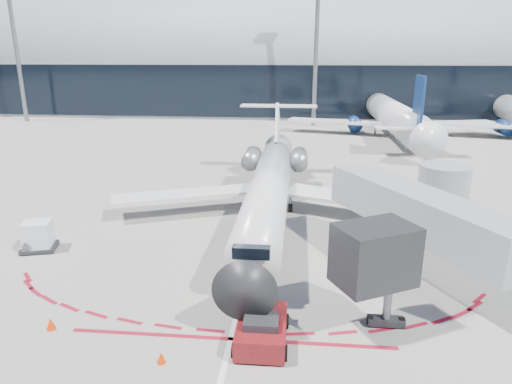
# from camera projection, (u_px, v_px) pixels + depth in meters

# --- Properties ---
(ground) EXTENTS (260.00, 260.00, 0.00)m
(ground) POSITION_uv_depth(u_px,v_px,m) (256.00, 235.00, 30.38)
(ground) COLOR slate
(ground) RESTS_ON ground
(apron_centerline) EXTENTS (0.25, 40.00, 0.01)m
(apron_centerline) POSITION_uv_depth(u_px,v_px,m) (259.00, 225.00, 32.28)
(apron_centerline) COLOR silver
(apron_centerline) RESTS_ON ground
(apron_stop_bar) EXTENTS (14.00, 0.25, 0.01)m
(apron_stop_bar) POSITION_uv_depth(u_px,v_px,m) (231.00, 339.00, 19.44)
(apron_stop_bar) COLOR maroon
(apron_stop_bar) RESTS_ON ground
(terminal_building) EXTENTS (150.00, 24.15, 24.00)m
(terminal_building) POSITION_uv_depth(u_px,v_px,m) (287.00, 68.00, 89.67)
(terminal_building) COLOR #939698
(terminal_building) RESTS_ON ground
(jet_bridge) EXTENTS (10.03, 15.20, 4.90)m
(jet_bridge) POSITION_uv_depth(u_px,v_px,m) (423.00, 213.00, 25.74)
(jet_bridge) COLOR #95979D
(jet_bridge) RESTS_ON ground
(light_mast_west) EXTENTS (0.70, 0.70, 25.00)m
(light_mast_west) POSITION_uv_depth(u_px,v_px,m) (16.00, 47.00, 76.39)
(light_mast_west) COLOR slate
(light_mast_west) RESTS_ON ground
(light_mast_centre) EXTENTS (0.70, 0.70, 25.00)m
(light_mast_centre) POSITION_uv_depth(u_px,v_px,m) (316.00, 46.00, 71.90)
(light_mast_centre) COLOR slate
(light_mast_centre) RESTS_ON ground
(regional_jet) EXTENTS (23.60, 29.11, 7.29)m
(regional_jet) POSITION_uv_depth(u_px,v_px,m) (269.00, 185.00, 33.05)
(regional_jet) COLOR silver
(regional_jet) RESTS_ON ground
(pushback_tug) EXTENTS (2.23, 5.19, 1.35)m
(pushback_tug) POSITION_uv_depth(u_px,v_px,m) (262.00, 329.00, 19.08)
(pushback_tug) COLOR #520B0F
(pushback_tug) RESTS_ON ground
(ramp_worker) EXTENTS (0.71, 0.53, 1.78)m
(ramp_worker) POSITION_uv_depth(u_px,v_px,m) (245.00, 307.00, 20.25)
(ramp_worker) COLOR #B8EF19
(ramp_worker) RESTS_ON ground
(uld_container) EXTENTS (2.36, 2.15, 1.85)m
(uld_container) POSITION_uv_depth(u_px,v_px,m) (38.00, 236.00, 27.90)
(uld_container) COLOR black
(uld_container) RESTS_ON ground
(safety_cone_left) EXTENTS (0.41, 0.41, 0.57)m
(safety_cone_left) POSITION_uv_depth(u_px,v_px,m) (51.00, 324.00, 20.04)
(safety_cone_left) COLOR red
(safety_cone_left) RESTS_ON ground
(safety_cone_right) EXTENTS (0.35, 0.35, 0.48)m
(safety_cone_right) POSITION_uv_depth(u_px,v_px,m) (161.00, 358.00, 17.88)
(safety_cone_right) COLOR red
(safety_cone_right) RESTS_ON ground
(bg_airliner_0) EXTENTS (35.46, 37.55, 11.47)m
(bg_airliner_0) POSITION_uv_depth(u_px,v_px,m) (393.00, 95.00, 66.23)
(bg_airliner_0) COLOR silver
(bg_airliner_0) RESTS_ON ground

